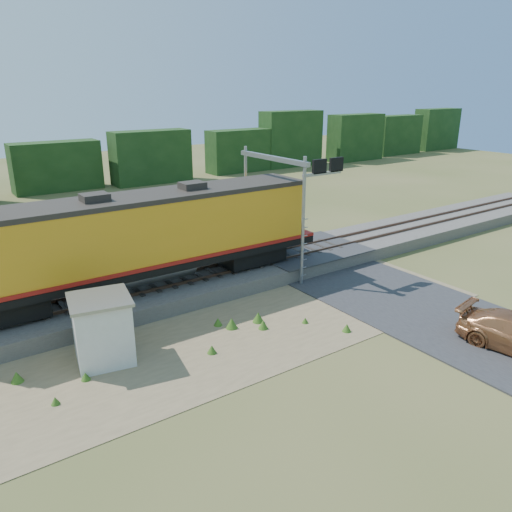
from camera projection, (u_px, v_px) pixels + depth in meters
ground at (276, 325)px, 23.53m from camera, size 140.00×140.00×0.00m
ballast at (212, 279)px, 28.05m from camera, size 70.00×5.00×0.80m
rails at (212, 271)px, 27.90m from camera, size 70.00×1.54×0.16m
dirt_shoulder at (235, 332)px, 22.82m from camera, size 26.00×8.00×0.03m
road at (368, 286)px, 27.87m from camera, size 7.00×66.00×0.86m
tree_line_north at (57, 163)px, 52.01m from camera, size 130.00×3.00×6.50m
weed_clumps at (211, 345)px, 21.71m from camera, size 15.00×6.20×0.56m
locomotive at (134, 238)px, 24.69m from camera, size 20.32×3.10×5.24m
shed at (102, 329)px, 20.01m from camera, size 2.74×2.74×2.79m
signal_gantry at (285, 184)px, 28.40m from camera, size 2.85×6.20×7.20m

